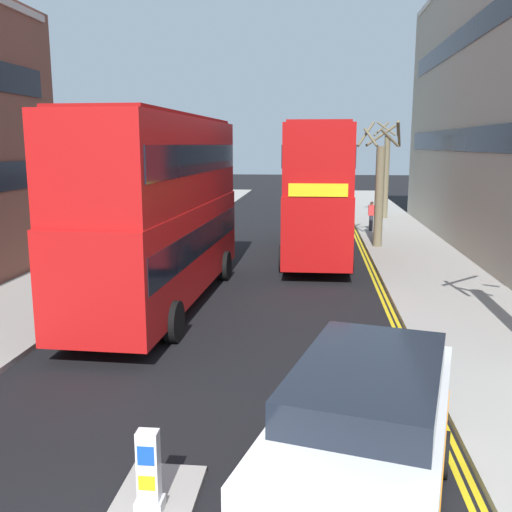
# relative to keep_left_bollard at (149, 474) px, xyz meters

# --- Properties ---
(sidewalk_right) EXTENTS (4.00, 80.00, 0.14)m
(sidewalk_right) POSITION_rel_keep_left_bollard_xyz_m (6.50, 13.80, -0.54)
(sidewalk_right) COLOR #9E9991
(sidewalk_right) RESTS_ON ground
(sidewalk_left) EXTENTS (4.00, 80.00, 0.14)m
(sidewalk_left) POSITION_rel_keep_left_bollard_xyz_m (-6.50, 13.80, -0.54)
(sidewalk_left) COLOR #9E9991
(sidewalk_left) RESTS_ON ground
(kerb_line_outer) EXTENTS (0.10, 56.00, 0.01)m
(kerb_line_outer) POSITION_rel_keep_left_bollard_xyz_m (4.40, 11.80, -0.60)
(kerb_line_outer) COLOR yellow
(kerb_line_outer) RESTS_ON ground
(kerb_line_inner) EXTENTS (0.10, 56.00, 0.01)m
(kerb_line_inner) POSITION_rel_keep_left_bollard_xyz_m (4.24, 11.80, -0.60)
(kerb_line_inner) COLOR yellow
(kerb_line_inner) RESTS_ON ground
(keep_left_bollard) EXTENTS (0.36, 0.28, 1.11)m
(keep_left_bollard) POSITION_rel_keep_left_bollard_xyz_m (0.00, 0.00, 0.00)
(keep_left_bollard) COLOR silver
(keep_left_bollard) RESTS_ON traffic_island
(double_decker_bus_away) EXTENTS (3.07, 10.88, 5.64)m
(double_decker_bus_away) POSITION_rel_keep_left_bollard_xyz_m (-2.46, 10.11, 2.42)
(double_decker_bus_away) COLOR red
(double_decker_bus_away) RESTS_ON ground
(double_decker_bus_oncoming) EXTENTS (2.85, 10.82, 5.64)m
(double_decker_bus_oncoming) POSITION_rel_keep_left_bollard_xyz_m (2.14, 18.34, 2.42)
(double_decker_bus_oncoming) COLOR #B20F0F
(double_decker_bus_oncoming) RESTS_ON ground
(taxi_minivan) EXTENTS (3.00, 5.12, 2.12)m
(taxi_minivan) POSITION_rel_keep_left_bollard_xyz_m (2.73, 0.09, 0.46)
(taxi_minivan) COLOR white
(taxi_minivan) RESTS_ON ground
(pedestrian_far) EXTENTS (0.34, 0.22, 1.62)m
(pedestrian_far) POSITION_rel_keep_left_bollard_xyz_m (5.18, 25.24, 0.38)
(pedestrian_far) COLOR #2D2D38
(pedestrian_far) RESTS_ON sidewalk_right
(street_tree_near) EXTENTS (2.07, 2.03, 5.72)m
(street_tree_near) POSITION_rel_keep_left_bollard_xyz_m (5.01, 20.31, 2.19)
(street_tree_near) COLOR #6B6047
(street_tree_near) RESTS_ON sidewalk_right
(street_tree_mid) EXTENTS (1.64, 1.69, 6.09)m
(street_tree_mid) POSITION_rel_keep_left_bollard_xyz_m (6.58, 31.07, 2.38)
(street_tree_mid) COLOR #6B6047
(street_tree_mid) RESTS_ON sidewalk_right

